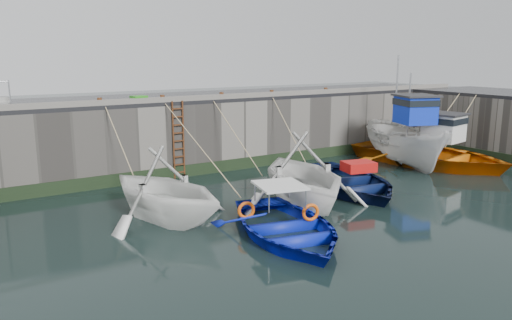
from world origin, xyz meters
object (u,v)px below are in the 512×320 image
bollard_a (100,101)px  boat_near_navy (347,189)px  fish_crate (139,99)px  bollard_e (326,90)px  ladder (179,140)px  bollard_c (222,95)px  boat_far_orange (430,154)px  boat_near_blacktrim (302,205)px  boat_far_white (407,143)px  bollard_d (272,93)px  bollard_b (162,98)px  boat_near_white (165,219)px  boat_near_blue (286,236)px

bollard_a → boat_near_navy: bearing=-34.9°
fish_crate → bollard_e: size_ratio=2.07×
ladder → bollard_c: bollard_c is taller
ladder → boat_far_orange: bearing=-19.2°
boat_near_blacktrim → bollard_e: bollard_e is taller
bollard_c → boat_far_white: bearing=-24.6°
boat_far_orange → bollard_a: 14.77m
boat_far_white → bollard_d: size_ratio=23.26×
ladder → fish_crate: (-1.43, 0.45, 1.71)m
bollard_a → ladder: bearing=-6.4°
bollard_a → bollard_e: size_ratio=1.00×
bollard_b → bollard_d: (5.30, 0.00, 0.00)m
boat_near_white → bollard_d: 9.45m
boat_near_blacktrim → ladder: bearing=125.7°
ladder → boat_far_white: 10.49m
boat_near_white → boat_far_white: size_ratio=0.75×
boat_near_white → boat_far_white: 12.61m
boat_far_orange → boat_near_white: bearing=172.5°
boat_near_navy → bollard_d: bollard_d is taller
bollard_b → bollard_e: size_ratio=1.00×
bollard_a → fish_crate: bearing=4.3°
bollard_b → bollard_c: size_ratio=1.00×
boat_near_white → bollard_c: size_ratio=17.49×
bollard_b → bollard_d: same height
boat_far_white → bollard_d: 6.67m
bollard_d → bollard_e: size_ratio=1.00×
bollard_c → bollard_d: bearing=0.0°
bollard_e → bollard_c: bearing=180.0°
bollard_d → bollard_e: (3.20, 0.00, 0.00)m
fish_crate → bollard_b: (0.93, -0.12, -0.00)m
boat_near_blue → bollard_a: 9.28m
bollard_b → boat_near_navy: bearing=-45.9°
boat_near_blue → boat_far_white: size_ratio=0.80×
bollard_a → bollard_d: 7.80m
ladder → bollard_e: size_ratio=11.43×
boat_far_orange → bollard_d: bearing=134.8°
ladder → boat_far_orange: boat_far_orange is taller
boat_near_blacktrim → boat_far_white: boat_far_white is taller
boat_near_blue → boat_far_white: boat_far_white is taller
bollard_c → bollard_d: 2.60m
ladder → boat_near_navy: 7.04m
boat_near_blue → boat_near_blacktrim: (2.20, 2.14, 0.00)m
boat_near_navy → bollard_b: 8.15m
boat_near_white → boat_far_orange: bearing=-12.6°
ladder → boat_far_white: boat_far_white is taller
fish_crate → bollard_b: bearing=-19.9°
bollard_a → bollard_d: (7.80, 0.00, 0.00)m
bollard_a → boat_near_blacktrim: bearing=-50.5°
boat_near_navy → bollard_a: size_ratio=20.43×
boat_near_blue → boat_near_navy: bearing=43.5°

